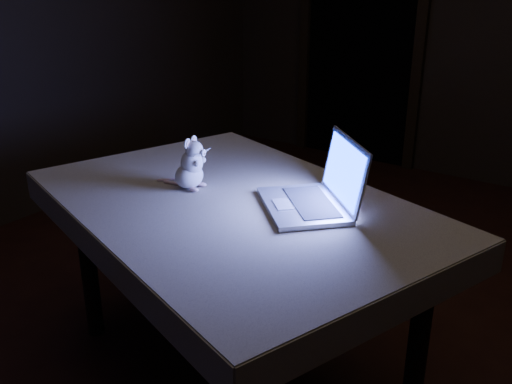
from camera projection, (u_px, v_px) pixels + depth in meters
The scene contains 6 objects.
floor at pixel (322, 359), 2.33m from camera, with size 5.00×5.00×0.00m, color black.
doorway at pixel (361, 25), 4.42m from camera, with size 1.06×0.36×2.13m, color black, non-canonical shape.
table at pixel (234, 293), 2.12m from camera, with size 1.36×0.87×0.73m, color black, non-canonical shape.
tablecloth at pixel (222, 205), 2.07m from camera, with size 1.46×0.98×0.10m, color #BCB39B, non-canonical shape.
laptop at pixel (304, 175), 1.88m from camera, with size 0.35×0.30×0.24m, color #B5B5B9, non-canonical shape.
plush_mouse at pixel (189, 163), 2.06m from camera, with size 0.14×0.14×0.19m, color silver, non-canonical shape.
Camera 1 is at (0.88, -1.71, 1.50)m, focal length 40.00 mm.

